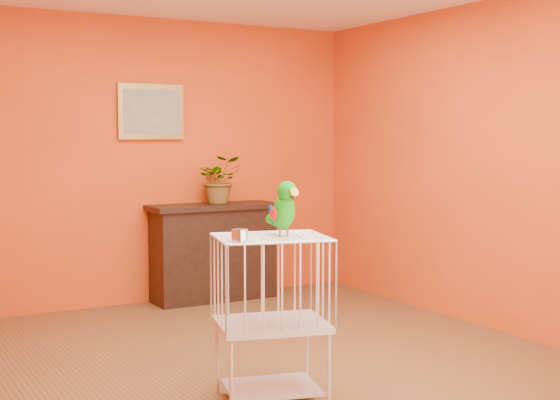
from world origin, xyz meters
TOP-DOWN VIEW (x-y plane):
  - ground at (0.00, 0.00)m, footprint 4.50×4.50m
  - room_shell at (0.00, 0.00)m, footprint 4.50×4.50m
  - console_cabinet at (0.53, 2.04)m, footprint 1.21×0.44m
  - potted_plant at (0.60, 2.04)m, footprint 0.53×0.56m
  - framed_picture at (0.00, 2.22)m, footprint 0.62×0.04m
  - birdcage at (-0.34, -0.67)m, footprint 0.72×0.62m
  - feed_cup at (-0.60, -0.78)m, footprint 0.09×0.09m
  - parrot at (-0.28, -0.70)m, footprint 0.16×0.28m

SIDE VIEW (x-z plane):
  - ground at x=0.00m, z-range 0.00..0.00m
  - console_cabinet at x=0.53m, z-range 0.00..0.90m
  - birdcage at x=-0.34m, z-range 0.02..0.98m
  - feed_cup at x=-0.60m, z-range 0.96..1.03m
  - potted_plant at x=0.60m, z-range 0.90..1.25m
  - parrot at x=-0.28m, z-range 0.96..1.28m
  - room_shell at x=0.00m, z-range -0.67..3.83m
  - framed_picture at x=0.00m, z-range 1.50..2.00m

